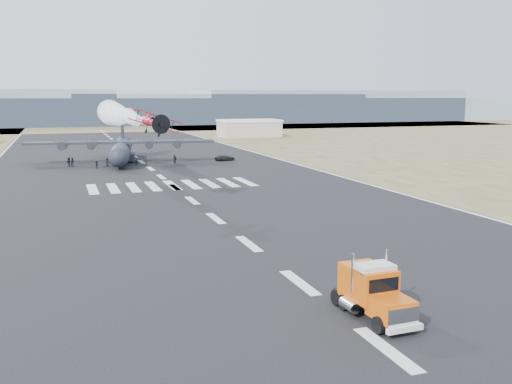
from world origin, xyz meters
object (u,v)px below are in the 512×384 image
crew_a (174,159)px  crew_g (136,162)px  hangar_right (249,128)px  crew_f (69,162)px  crew_c (96,165)px  crew_h (114,162)px  crew_b (72,162)px  support_vehicle (225,158)px  crew_e (107,162)px  aerobatic_biplane (153,122)px  crew_d (175,159)px  semi_truck (372,291)px  transport_aircraft (121,148)px

crew_a → crew_g: (-7.95, -1.42, -0.01)m
hangar_right → crew_f: size_ratio=11.08×
crew_c → crew_h: 3.98m
crew_f → crew_h: (8.45, -3.14, 0.02)m
hangar_right → crew_b: bearing=-130.9°
support_vehicle → crew_e: 25.12m
aerobatic_biplane → crew_g: (3.19, 43.52, -9.67)m
aerobatic_biplane → crew_d: bearing=70.5°
crew_f → crew_d: bearing=108.8°
crew_e → support_vehicle: bearing=-124.0°
aerobatic_biplane → crew_c: (-4.66, 41.56, -9.75)m
semi_truck → support_vehicle: bearing=77.7°
crew_a → crew_f: (-20.73, 1.60, 0.04)m
aerobatic_biplane → support_vehicle: size_ratio=1.47×
semi_truck → aerobatic_biplane: (-6.81, 41.49, 8.85)m
support_vehicle → crew_a: size_ratio=2.48×
crew_e → hangar_right: bearing=-76.1°
support_vehicle → crew_b: 31.52m
crew_e → crew_h: crew_h is taller
crew_b → crew_f: bearing=26.1°
transport_aircraft → crew_c: bearing=-112.1°
support_vehicle → crew_f: bearing=76.4°
crew_a → crew_f: 20.79m
crew_e → aerobatic_biplane: bearing=143.8°
aerobatic_biplane → crew_a: aerobatic_biplane is taller
crew_d → crew_e: crew_d is taller
crew_c → crew_e: (2.22, 2.96, 0.03)m
crew_h → crew_c: bearing=-9.6°
transport_aircraft → crew_b: transport_aircraft is taller
crew_a → crew_h: crew_h is taller
transport_aircraft → crew_h: size_ratio=20.45×
crew_b → crew_d: 20.34m
hangar_right → semi_truck: hangar_right is taller
hangar_right → crew_g: 87.01m
aerobatic_biplane → semi_truck: bearing=-86.1°
hangar_right → crew_e: size_ratio=12.39×
crew_d → crew_e: bearing=34.4°
crew_a → crew_e: 13.59m
aerobatic_biplane → crew_f: bearing=96.2°
aerobatic_biplane → crew_f: 48.49m
semi_truck → crew_a: 86.54m
semi_truck → crew_a: semi_truck is taller
aerobatic_biplane → crew_b: 48.42m
semi_truck → crew_f: bearing=98.4°
semi_truck → support_vehicle: (15.76, 88.35, -1.08)m
crew_a → crew_d: crew_a is taller
crew_f → crew_a: bearing=108.3°
crew_b → crew_c: bearing=151.8°
transport_aircraft → crew_c: 11.90m
aerobatic_biplane → support_vehicle: 52.95m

